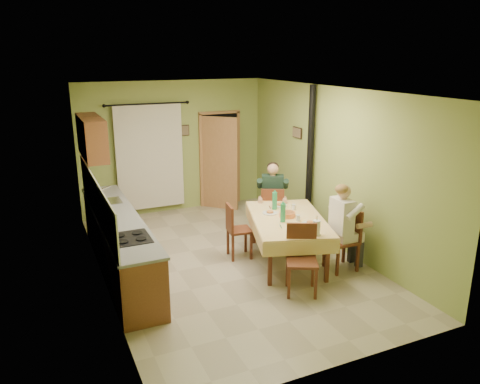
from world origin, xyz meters
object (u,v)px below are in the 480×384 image
dining_table (287,239)px  chair_far (272,222)px  man_far (273,191)px  chair_left (239,241)px  chair_near (301,273)px  chair_right (342,252)px  man_right (343,217)px  stove_flue (309,181)px

dining_table → chair_far: 1.11m
man_far → chair_left: bearing=-120.2°
chair_far → chair_near: (-0.64, -2.09, 0.00)m
dining_table → chair_right: 0.90m
chair_near → man_right: size_ratio=0.72×
chair_far → stove_flue: stove_flue is taller
dining_table → stove_flue: bearing=61.6°
chair_far → man_far: size_ratio=0.70×
dining_table → man_right: man_right is taller
chair_far → chair_near: chair_near is taller
chair_right → dining_table: bearing=47.6°
dining_table → chair_right: chair_right is taller
chair_far → man_far: 0.59m
man_far → chair_right: bearing=-50.8°
chair_far → man_right: (0.34, -1.70, 0.59)m
chair_far → dining_table: bearing=-77.4°
man_right → stove_flue: bearing=-11.6°
chair_left → man_right: size_ratio=0.67×
man_far → man_right: bearing=-51.3°
chair_right → chair_left: 1.71m
chair_left → dining_table: bearing=62.4°
dining_table → man_right: (0.63, -0.62, 0.50)m
chair_far → man_right: 1.83m
dining_table → chair_left: bearing=162.2°
dining_table → chair_near: 1.08m
chair_near → stove_flue: stove_flue is taller
chair_left → chair_right: bearing=58.0°
man_far → stove_flue: 0.73m
chair_right → chair_left: (-1.31, 1.10, -0.00)m
dining_table → man_far: (0.29, 1.08, 0.50)m
chair_near → man_right: bearing=-131.9°
man_far → dining_table: bearing=-77.6°
dining_table → chair_right: (0.65, -0.62, -0.09)m
dining_table → chair_left: (-0.67, 0.48, -0.09)m
man_far → stove_flue: (0.71, -0.12, 0.15)m
chair_near → man_right: man_right is taller
chair_near → man_far: size_ratio=0.72×
chair_near → chair_left: chair_near is taller
dining_table → stove_flue: (1.00, 0.97, 0.65)m
chair_far → stove_flue: size_ratio=0.35×
chair_right → chair_near: bearing=113.1°
chair_far → man_right: man_right is taller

